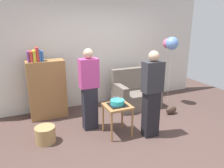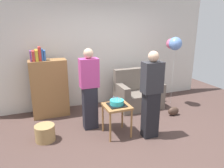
% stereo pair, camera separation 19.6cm
% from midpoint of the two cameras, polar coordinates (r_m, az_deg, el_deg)
% --- Properties ---
extents(ground_plane, '(8.00, 8.00, 0.00)m').
position_cam_midpoint_polar(ground_plane, '(4.20, 7.30, -14.18)').
color(ground_plane, '#4C3833').
extents(wall_back, '(6.00, 0.10, 2.70)m').
position_cam_midpoint_polar(wall_back, '(5.54, -2.30, 8.46)').
color(wall_back, silver).
rests_on(wall_back, ground_plane).
extents(couch, '(1.10, 0.70, 0.96)m').
position_cam_midpoint_polar(couch, '(5.49, 7.83, -2.63)').
color(couch, '#6B6056').
rests_on(couch, ground_plane).
extents(bookshelf, '(0.80, 0.36, 1.59)m').
position_cam_midpoint_polar(bookshelf, '(5.02, -15.21, -0.87)').
color(bookshelf, olive).
rests_on(bookshelf, ground_plane).
extents(side_table, '(0.48, 0.48, 0.61)m').
position_cam_midpoint_polar(side_table, '(4.09, 2.65, -6.83)').
color(side_table, olive).
rests_on(side_table, ground_plane).
extents(birthday_cake, '(0.32, 0.32, 0.17)m').
position_cam_midpoint_polar(birthday_cake, '(4.04, 2.68, -4.97)').
color(birthday_cake, black).
rests_on(birthday_cake, side_table).
extents(person_blowing_candles, '(0.36, 0.22, 1.63)m').
position_cam_midpoint_polar(person_blowing_candles, '(4.24, -4.65, -1.37)').
color(person_blowing_candles, '#23232D').
rests_on(person_blowing_candles, ground_plane).
extents(person_holding_cake, '(0.36, 0.22, 1.63)m').
position_cam_midpoint_polar(person_holding_cake, '(3.99, 11.74, -2.85)').
color(person_holding_cake, black).
rests_on(person_holding_cake, ground_plane).
extents(wicker_basket, '(0.36, 0.36, 0.30)m').
position_cam_midpoint_polar(wicker_basket, '(4.21, -15.96, -12.33)').
color(wicker_basket, '#A88451').
rests_on(wicker_basket, ground_plane).
extents(handbag, '(0.28, 0.14, 0.20)m').
position_cam_midpoint_polar(handbag, '(5.28, 16.95, -6.86)').
color(handbag, '#473328').
rests_on(handbag, ground_plane).
extents(balloon_bunch, '(0.32, 0.40, 1.74)m').
position_cam_midpoint_polar(balloon_bunch, '(5.54, 17.05, 10.14)').
color(balloon_bunch, silver).
rests_on(balloon_bunch, ground_plane).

